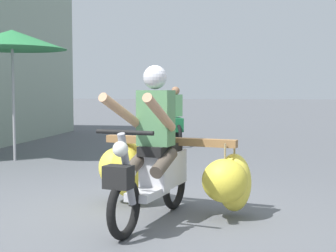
# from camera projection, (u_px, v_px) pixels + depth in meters

# --- Properties ---
(ground_plane) EXTENTS (120.00, 120.00, 0.00)m
(ground_plane) POSITION_uv_depth(u_px,v_px,m) (145.00, 220.00, 4.99)
(ground_plane) COLOR #56595E
(motorbike_main_loaded) EXTENTS (1.80, 1.93, 1.58)m
(motorbike_main_loaded) POSITION_uv_depth(u_px,v_px,m) (160.00, 167.00, 5.24)
(motorbike_main_loaded) COLOR black
(motorbike_main_loaded) RESTS_ON ground
(motorbike_distant_ahead_left) EXTENTS (0.69, 1.57, 1.40)m
(motorbike_distant_ahead_left) POSITION_uv_depth(u_px,v_px,m) (175.00, 121.00, 11.72)
(motorbike_distant_ahead_left) COLOR black
(motorbike_distant_ahead_left) RESTS_ON ground
(market_umbrella_near_shop) EXTENTS (2.00, 2.00, 2.43)m
(market_umbrella_near_shop) POSITION_uv_depth(u_px,v_px,m) (12.00, 40.00, 8.98)
(market_umbrella_near_shop) COLOR #99999E
(market_umbrella_near_shop) RESTS_ON ground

